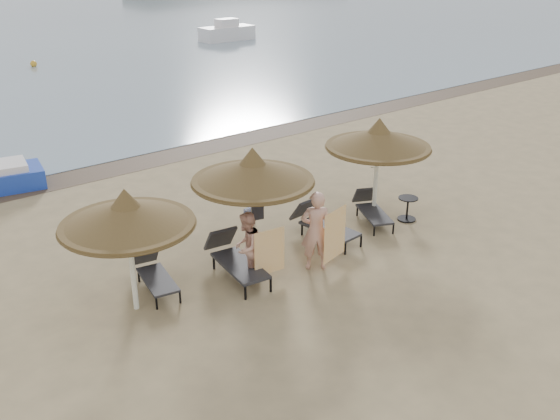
% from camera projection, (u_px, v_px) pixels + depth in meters
% --- Properties ---
extents(ground, '(160.00, 160.00, 0.00)m').
position_uv_depth(ground, '(309.00, 277.00, 13.83)').
color(ground, '#9F8A60').
rests_on(ground, ground).
extents(wet_sand_strip, '(200.00, 1.60, 0.01)m').
position_uv_depth(wet_sand_strip, '(123.00, 166.00, 20.58)').
color(wet_sand_strip, '#4D3A28').
rests_on(wet_sand_strip, ground).
extents(palapa_left, '(2.64, 2.64, 2.62)m').
position_uv_depth(palapa_left, '(127.00, 215.00, 11.84)').
color(palapa_left, white).
rests_on(palapa_left, ground).
extents(palapa_center, '(2.77, 2.77, 2.75)m').
position_uv_depth(palapa_center, '(253.00, 172.00, 13.72)').
color(palapa_center, white).
rests_on(palapa_center, ground).
extents(palapa_right, '(2.75, 2.75, 2.73)m').
position_uv_depth(palapa_right, '(378.00, 139.00, 16.00)').
color(palapa_right, white).
rests_on(palapa_right, ground).
extents(lounger_far_left, '(0.83, 1.73, 0.74)m').
position_uv_depth(lounger_far_left, '(154.00, 273.00, 13.34)').
color(lounger_far_left, black).
rests_on(lounger_far_left, ground).
extents(lounger_near_left, '(0.93, 2.09, 0.90)m').
position_uv_depth(lounger_near_left, '(234.00, 258.00, 13.82)').
color(lounger_near_left, black).
rests_on(lounger_near_left, ground).
extents(lounger_near_right, '(0.80, 1.97, 0.86)m').
position_uv_depth(lounger_near_right, '(322.00, 223.00, 15.55)').
color(lounger_near_right, black).
rests_on(lounger_near_right, ground).
extents(lounger_far_right, '(1.24, 1.78, 0.76)m').
position_uv_depth(lounger_far_right, '(371.00, 208.00, 16.48)').
color(lounger_far_right, black).
rests_on(lounger_far_right, ground).
extents(side_table, '(0.52, 0.52, 0.63)m').
position_uv_depth(side_table, '(407.00, 209.00, 16.54)').
color(side_table, black).
rests_on(side_table, ground).
extents(person_left, '(1.02, 0.94, 1.86)m').
position_uv_depth(person_left, '(247.00, 242.00, 13.36)').
color(person_left, tan).
rests_on(person_left, ground).
extents(person_right, '(1.19, 1.10, 2.17)m').
position_uv_depth(person_right, '(316.00, 225.00, 13.80)').
color(person_right, tan).
rests_on(person_right, ground).
extents(towel_left, '(0.74, 0.11, 1.04)m').
position_uv_depth(towel_left, '(270.00, 252.00, 13.39)').
color(towel_left, orange).
rests_on(towel_left, ground).
extents(towel_right, '(0.84, 0.22, 1.20)m').
position_uv_depth(towel_right, '(335.00, 234.00, 13.92)').
color(towel_right, orange).
rests_on(towel_right, ground).
extents(bag_patterned, '(0.27, 0.13, 0.33)m').
position_uv_depth(bag_patterned, '(249.00, 215.00, 14.29)').
color(bag_patterned, white).
rests_on(bag_patterned, ground).
extents(bag_dark, '(0.28, 0.15, 0.38)m').
position_uv_depth(bag_dark, '(258.00, 212.00, 13.97)').
color(bag_dark, black).
rests_on(bag_dark, ground).
extents(pedal_boat, '(2.53, 1.76, 1.08)m').
position_uv_depth(pedal_boat, '(0.00, 176.00, 18.53)').
color(pedal_boat, '#1E40BC').
rests_on(pedal_boat, ground).
extents(buoy_mid, '(0.38, 0.38, 0.38)m').
position_uv_depth(buoy_mid, '(34.00, 64.00, 36.22)').
color(buoy_mid, gold).
rests_on(buoy_mid, ground).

